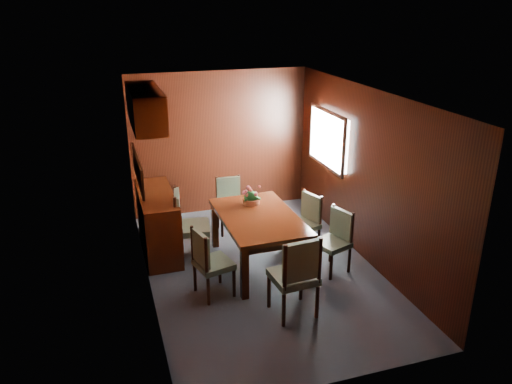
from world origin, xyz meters
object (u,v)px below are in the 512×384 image
object	(u,v)px
chair_right_near	(336,237)
flower_centerpiece	(251,195)
chair_left_near	(208,259)
sideboard	(158,222)
chair_head	(297,273)
dining_table	(259,223)

from	to	relation	value
chair_right_near	flower_centerpiece	bearing A→B (deg)	27.95
chair_left_near	chair_right_near	distance (m)	1.77
sideboard	chair_right_near	size ratio (longest dim) A/B	1.60
sideboard	chair_head	xyz separation A→B (m)	(1.29, -2.12, 0.12)
flower_centerpiece	chair_left_near	bearing A→B (deg)	-130.90
chair_right_near	flower_centerpiece	xyz separation A→B (m)	(-0.92, 0.86, 0.39)
chair_head	dining_table	bearing A→B (deg)	86.95
dining_table	chair_left_near	xyz separation A→B (m)	(-0.82, -0.54, -0.14)
sideboard	dining_table	bearing A→B (deg)	-33.88
dining_table	chair_right_near	world-z (taller)	chair_right_near
dining_table	flower_centerpiece	world-z (taller)	flower_centerpiece
chair_right_near	dining_table	bearing A→B (deg)	47.17
dining_table	sideboard	bearing A→B (deg)	145.11
sideboard	chair_left_near	distance (m)	1.45
chair_left_near	flower_centerpiece	bearing A→B (deg)	124.72
sideboard	dining_table	size ratio (longest dim) A/B	0.87
sideboard	chair_head	bearing A→B (deg)	-58.58
dining_table	chair_head	xyz separation A→B (m)	(0.04, -1.28, -0.07)
chair_head	flower_centerpiece	distance (m)	1.74
dining_table	chair_right_near	distance (m)	1.05
chair_head	chair_right_near	bearing A→B (deg)	38.37
chair_left_near	flower_centerpiece	size ratio (longest dim) A/B	3.43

